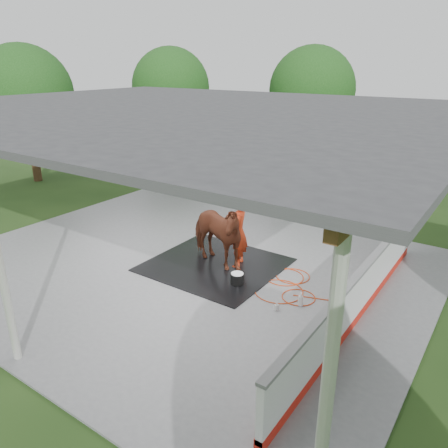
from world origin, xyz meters
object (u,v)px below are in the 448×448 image
Objects in this scene: horse at (215,233)px; handler at (239,232)px; wash_bucket at (237,279)px; dasher_board at (359,296)px.

horse is 1.11× the size of handler.
dasher_board is at bearing 3.11° from wash_bucket.
horse is at bearing 152.19° from wash_bucket.
handler is at bearing 167.60° from dasher_board.
dasher_board is 3.49m from handler.
horse is 0.61m from handler.
dasher_board is at bearing 55.49° from handler.
wash_bucket is (0.55, -0.90, -0.78)m from handler.
horse is at bearing 174.09° from dasher_board.
dasher_board is 24.72× the size of wash_bucket.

